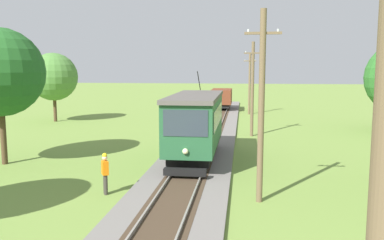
# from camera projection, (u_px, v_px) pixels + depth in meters

# --- Properties ---
(red_tram) EXTENTS (2.60, 8.54, 4.79)m
(red_tram) POSITION_uv_depth(u_px,v_px,m) (196.00, 123.00, 22.34)
(red_tram) COLOR #235633
(red_tram) RESTS_ON rail_right
(freight_car) EXTENTS (2.40, 5.20, 2.31)m
(freight_car) POSITION_uv_depth(u_px,v_px,m) (222.00, 98.00, 49.02)
(freight_car) COLOR brown
(freight_car) RESTS_ON rail_right
(utility_pole_near_tram) EXTENTS (1.40, 0.36, 7.52)m
(utility_pole_near_tram) POSITION_uv_depth(u_px,v_px,m) (261.00, 106.00, 15.33)
(utility_pole_near_tram) COLOR brown
(utility_pole_near_tram) RESTS_ON ground
(utility_pole_mid) EXTENTS (1.40, 0.43, 7.27)m
(utility_pole_mid) POSITION_uv_depth(u_px,v_px,m) (252.00, 88.00, 30.59)
(utility_pole_mid) COLOR brown
(utility_pole_mid) RESTS_ON ground
(utility_pole_far) EXTENTS (1.40, 0.46, 6.85)m
(utility_pole_far) POSITION_uv_depth(u_px,v_px,m) (250.00, 83.00, 44.92)
(utility_pole_far) COLOR brown
(utility_pole_far) RESTS_ON ground
(track_worker) EXTENTS (0.40, 0.45, 1.78)m
(track_worker) POSITION_uv_depth(u_px,v_px,m) (105.00, 172.00, 16.68)
(track_worker) COLOR #38332D
(track_worker) RESTS_ON ground
(tree_left_near) EXTENTS (4.65, 4.65, 6.72)m
(tree_left_near) POSITION_uv_depth(u_px,v_px,m) (54.00, 77.00, 38.77)
(tree_left_near) COLOR #4C3823
(tree_left_near) RESTS_ON ground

